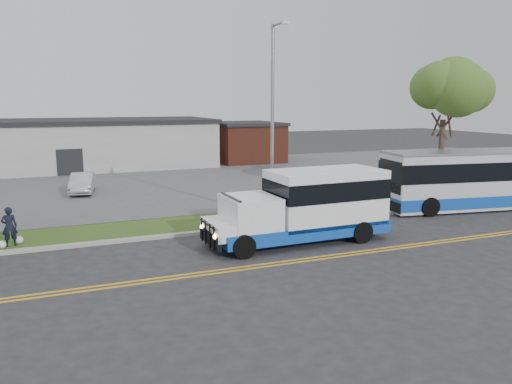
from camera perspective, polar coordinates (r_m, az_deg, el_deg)
name	(u,v)px	position (r m, az deg, el deg)	size (l,w,h in m)	color
ground	(236,237)	(22.10, -2.35, -5.20)	(140.00, 140.00, 0.00)	#28282B
lane_line_north	(271,263)	(18.68, 1.73, -8.12)	(70.00, 0.12, 0.01)	gold
lane_line_south	(274,265)	(18.42, 2.11, -8.39)	(70.00, 0.12, 0.01)	gold
curb	(227,230)	(23.08, -3.28, -4.34)	(80.00, 0.30, 0.15)	#9E9B93
verge	(216,222)	(24.75, -4.65, -3.41)	(80.00, 3.30, 0.10)	#2F531B
parking_lot	(158,180)	(38.18, -11.10, 1.30)	(80.00, 25.00, 0.10)	#4C4C4F
commercial_building	(67,144)	(47.19, -20.80, 5.13)	(25.40, 10.40, 4.35)	#9E9E99
brick_wing	(245,142)	(49.48, -1.21, 5.75)	(6.30, 7.30, 3.90)	brown
tree_east	(444,96)	(31.32, 20.74, 10.21)	(5.20, 5.20, 8.33)	#36291D
streetlight_near	(273,115)	(24.96, 1.95, 8.76)	(0.35, 1.53, 9.50)	gray
shuttle_bus	(310,204)	(21.34, 6.15, -1.34)	(7.97, 2.81, 3.03)	#1046B0
transit_bus	(484,179)	(30.64, 24.63, 1.37)	(11.98, 4.50, 3.25)	silver
pedestrian	(9,227)	(22.57, -26.36, -3.57)	(0.59, 0.39, 1.63)	black
parked_car_a	(82,183)	(33.91, -19.24, 0.98)	(1.36, 3.90, 1.28)	#BABDC2
grocery_bag_left	(2,245)	(22.51, -27.03, -5.38)	(0.32, 0.32, 0.32)	white
grocery_bag_right	(19,240)	(22.94, -25.44, -4.97)	(0.32, 0.32, 0.32)	white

